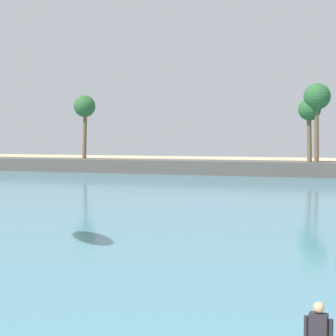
# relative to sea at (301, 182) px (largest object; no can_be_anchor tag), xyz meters

# --- Properties ---
(sea) EXTENTS (220.00, 98.42, 0.06)m
(sea) POSITION_rel_sea_xyz_m (0.00, 0.00, 0.00)
(sea) COLOR teal
(sea) RESTS_ON ground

